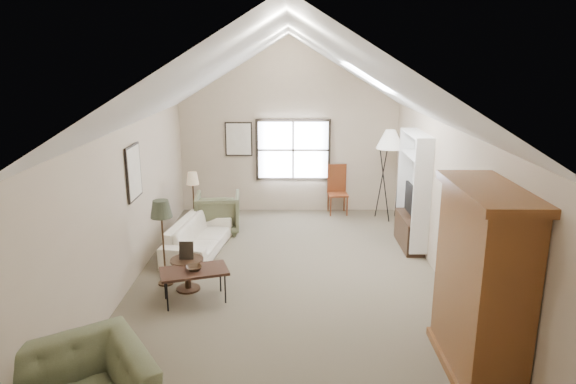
{
  "coord_description": "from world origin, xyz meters",
  "views": [
    {
      "loc": [
        0.04,
        -7.69,
        3.57
      ],
      "look_at": [
        0.0,
        0.4,
        1.4
      ],
      "focal_mm": 32.0,
      "sensor_mm": 36.0,
      "label": 1
    }
  ],
  "objects_px": {
    "side_chair": "(338,190)",
    "side_table": "(188,274)",
    "armchair_far": "(218,212)",
    "coffee_table": "(195,286)",
    "armoire": "(481,283)",
    "sofa": "(199,237)"
  },
  "relations": [
    {
      "from": "side_chair",
      "to": "side_table",
      "type": "bearing_deg",
      "value": -128.38
    },
    {
      "from": "armchair_far",
      "to": "coffee_table",
      "type": "relative_size",
      "value": 0.92
    },
    {
      "from": "armoire",
      "to": "armchair_far",
      "type": "relative_size",
      "value": 2.44
    },
    {
      "from": "side_table",
      "to": "side_chair",
      "type": "relative_size",
      "value": 0.45
    },
    {
      "from": "side_table",
      "to": "coffee_table",
      "type": "bearing_deg",
      "value": -64.87
    },
    {
      "from": "side_table",
      "to": "side_chair",
      "type": "xyz_separation_m",
      "value": [
        2.7,
        4.0,
        0.31
      ]
    },
    {
      "from": "armoire",
      "to": "side_chair",
      "type": "relative_size",
      "value": 1.94
    },
    {
      "from": "sofa",
      "to": "coffee_table",
      "type": "relative_size",
      "value": 2.09
    },
    {
      "from": "armchair_far",
      "to": "coffee_table",
      "type": "xyz_separation_m",
      "value": [
        0.08,
        -3.14,
        -0.16
      ]
    },
    {
      "from": "side_table",
      "to": "armoire",
      "type": "bearing_deg",
      "value": -29.23
    },
    {
      "from": "sofa",
      "to": "side_chair",
      "type": "bearing_deg",
      "value": -41.16
    },
    {
      "from": "armoire",
      "to": "sofa",
      "type": "xyz_separation_m",
      "value": [
        -3.84,
        3.7,
        -0.8
      ]
    },
    {
      "from": "armchair_far",
      "to": "side_chair",
      "type": "xyz_separation_m",
      "value": [
        2.59,
        1.25,
        0.16
      ]
    },
    {
      "from": "armoire",
      "to": "side_table",
      "type": "height_order",
      "value": "armoire"
    },
    {
      "from": "armchair_far",
      "to": "side_chair",
      "type": "distance_m",
      "value": 2.88
    },
    {
      "from": "sofa",
      "to": "side_table",
      "type": "xyz_separation_m",
      "value": [
        0.1,
        -1.6,
        -0.04
      ]
    },
    {
      "from": "armoire",
      "to": "coffee_table",
      "type": "relative_size",
      "value": 2.25
    },
    {
      "from": "side_chair",
      "to": "armoire",
      "type": "bearing_deg",
      "value": -84.68
    },
    {
      "from": "coffee_table",
      "to": "side_table",
      "type": "bearing_deg",
      "value": 115.13
    },
    {
      "from": "armchair_far",
      "to": "side_table",
      "type": "bearing_deg",
      "value": 83.22
    },
    {
      "from": "coffee_table",
      "to": "side_chair",
      "type": "height_order",
      "value": "side_chair"
    },
    {
      "from": "sofa",
      "to": "side_table",
      "type": "bearing_deg",
      "value": -168.28
    }
  ]
}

